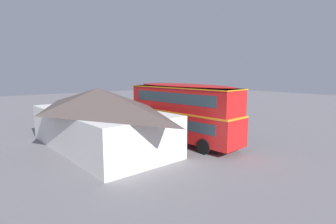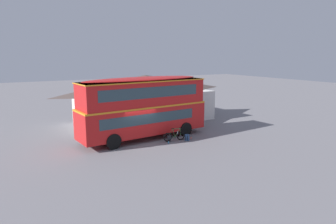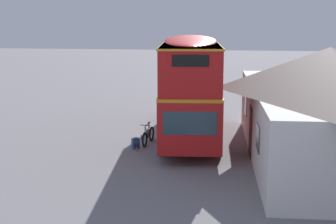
{
  "view_description": "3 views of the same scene",
  "coord_description": "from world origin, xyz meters",
  "px_view_note": "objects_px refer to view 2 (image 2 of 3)",
  "views": [
    {
      "loc": [
        -14.66,
        14.56,
        5.62
      ],
      "look_at": [
        3.08,
        0.4,
        2.24
      ],
      "focal_mm": 28.16,
      "sensor_mm": 36.0,
      "label": 1
    },
    {
      "loc": [
        -9.04,
        -20.29,
        6.43
      ],
      "look_at": [
        1.88,
        -1.34,
        2.33
      ],
      "focal_mm": 32.75,
      "sensor_mm": 36.0,
      "label": 2
    },
    {
      "loc": [
        23.6,
        2.62,
        5.71
      ],
      "look_at": [
        1.51,
        -0.35,
        1.29
      ],
      "focal_mm": 51.75,
      "sensor_mm": 36.0,
      "label": 3
    }
  ],
  "objects_px": {
    "backpack_on_ground": "(187,137)",
    "water_bottle_red_squeeze": "(191,138)",
    "touring_bicycle": "(174,136)",
    "water_bottle_blue_sports": "(169,142)",
    "double_decker_bus": "(144,105)"
  },
  "relations": [
    {
      "from": "backpack_on_ground",
      "to": "water_bottle_red_squeeze",
      "type": "bearing_deg",
      "value": 17.07
    },
    {
      "from": "touring_bicycle",
      "to": "backpack_on_ground",
      "type": "relative_size",
      "value": 3.44
    },
    {
      "from": "touring_bicycle",
      "to": "water_bottle_blue_sports",
      "type": "height_order",
      "value": "touring_bicycle"
    },
    {
      "from": "double_decker_bus",
      "to": "backpack_on_ground",
      "type": "xyz_separation_m",
      "value": [
        2.56,
        -2.16,
        -2.38
      ]
    },
    {
      "from": "touring_bicycle",
      "to": "backpack_on_ground",
      "type": "distance_m",
      "value": 1.03
    },
    {
      "from": "touring_bicycle",
      "to": "water_bottle_blue_sports",
      "type": "xyz_separation_m",
      "value": [
        -0.71,
        -0.45,
        -0.27
      ]
    },
    {
      "from": "backpack_on_ground",
      "to": "water_bottle_red_squeeze",
      "type": "distance_m",
      "value": 0.52
    },
    {
      "from": "water_bottle_red_squeeze",
      "to": "backpack_on_ground",
      "type": "bearing_deg",
      "value": -162.93
    },
    {
      "from": "touring_bicycle",
      "to": "backpack_on_ground",
      "type": "bearing_deg",
      "value": -22.8
    },
    {
      "from": "water_bottle_blue_sports",
      "to": "backpack_on_ground",
      "type": "bearing_deg",
      "value": 1.77
    },
    {
      "from": "water_bottle_blue_sports",
      "to": "water_bottle_red_squeeze",
      "type": "distance_m",
      "value": 2.13
    },
    {
      "from": "water_bottle_blue_sports",
      "to": "double_decker_bus",
      "type": "bearing_deg",
      "value": 112.32
    },
    {
      "from": "double_decker_bus",
      "to": "backpack_on_ground",
      "type": "distance_m",
      "value": 4.11
    },
    {
      "from": "touring_bicycle",
      "to": "water_bottle_red_squeeze",
      "type": "relative_size",
      "value": 7.69
    },
    {
      "from": "touring_bicycle",
      "to": "water_bottle_blue_sports",
      "type": "bearing_deg",
      "value": -147.57
    }
  ]
}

